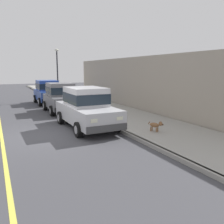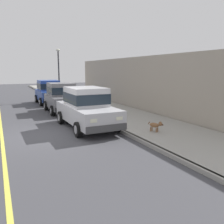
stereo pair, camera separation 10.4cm
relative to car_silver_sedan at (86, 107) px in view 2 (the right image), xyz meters
The scene contains 11 objects.
ground_plane 2.43m from the car_silver_sedan, 163.97° to the right, with size 80.00×80.00×0.00m, color #424247.
curb 1.53m from the car_silver_sedan, 29.84° to the right, with size 0.16×64.00×0.14m, color gray.
sidewalk 3.07m from the car_silver_sedan, 12.06° to the right, with size 3.60×64.00×0.14m, color #99968E.
lane_centre_line 3.91m from the car_silver_sedan, behind, with size 0.12×57.60×0.01m, color #E0D64C.
car_silver_sedan is the anchor object (origin of this frame).
car_grey_hatchback 4.88m from the car_silver_sedan, 89.71° to the left, with size 2.00×3.82×1.88m.
car_blue_hatchback 9.30m from the car_silver_sedan, 89.63° to the left, with size 1.97×3.80×1.88m.
dog_brown 3.39m from the car_silver_sedan, 49.17° to the right, with size 0.40×0.71×0.49m.
fire_hydrant 2.12m from the car_silver_sedan, 42.48° to the left, with size 0.34×0.24×0.72m.
street_lamp 11.66m from the car_silver_sedan, 82.92° to the left, with size 0.36×0.36×4.42m.
building_facade 6.25m from the car_silver_sedan, 36.77° to the left, with size 0.50×20.00×3.57m, color #9E9384.
Camera 2 is at (-1.64, -10.19, 2.75)m, focal length 39.04 mm.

